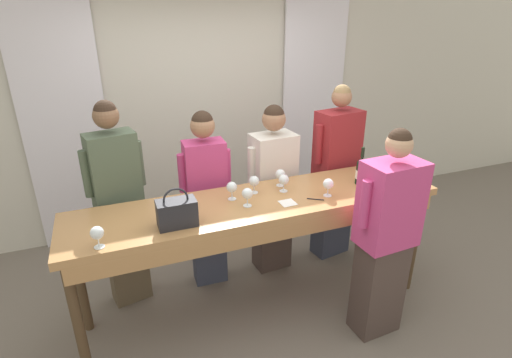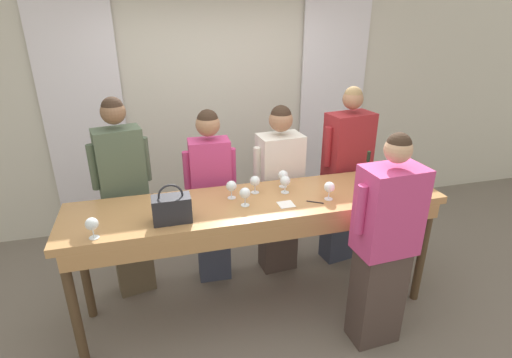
# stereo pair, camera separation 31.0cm
# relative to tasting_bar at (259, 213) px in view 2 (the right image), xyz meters

# --- Properties ---
(ground_plane) EXTENTS (18.00, 18.00, 0.00)m
(ground_plane) POSITION_rel_tasting_bar_xyz_m (0.00, 0.02, -0.93)
(ground_plane) COLOR #70665B
(wall_back) EXTENTS (12.00, 0.06, 2.80)m
(wall_back) POSITION_rel_tasting_bar_xyz_m (0.00, 1.81, 0.47)
(wall_back) COLOR beige
(wall_back) RESTS_ON ground_plane
(curtain_panel_left) EXTENTS (0.80, 0.03, 2.69)m
(curtain_panel_left) POSITION_rel_tasting_bar_xyz_m (-1.40, 1.75, 0.41)
(curtain_panel_left) COLOR white
(curtain_panel_left) RESTS_ON ground_plane
(curtain_panel_right) EXTENTS (0.80, 0.03, 2.69)m
(curtain_panel_right) POSITION_rel_tasting_bar_xyz_m (1.40, 1.75, 0.41)
(curtain_panel_right) COLOR white
(curtain_panel_right) RESTS_ON ground_plane
(tasting_bar) EXTENTS (2.92, 0.67, 1.04)m
(tasting_bar) POSITION_rel_tasting_bar_xyz_m (0.00, 0.00, 0.00)
(tasting_bar) COLOR #B27F4C
(tasting_bar) RESTS_ON ground_plane
(wine_bottle) EXTENTS (0.08, 0.08, 0.32)m
(wine_bottle) POSITION_rel_tasting_bar_xyz_m (0.91, 0.01, 0.22)
(wine_bottle) COLOR black
(wine_bottle) RESTS_ON tasting_bar
(handbag) EXTENTS (0.26, 0.15, 0.28)m
(handbag) POSITION_rel_tasting_bar_xyz_m (-0.67, -0.14, 0.20)
(handbag) COLOR #232328
(handbag) RESTS_ON tasting_bar
(wine_glass_front_left) EXTENTS (0.08, 0.08, 0.15)m
(wine_glass_front_left) POSITION_rel_tasting_bar_xyz_m (-0.12, -0.04, 0.20)
(wine_glass_front_left) COLOR white
(wine_glass_front_left) RESTS_ON tasting_bar
(wine_glass_front_mid) EXTENTS (0.08, 0.08, 0.15)m
(wine_glass_front_mid) POSITION_rel_tasting_bar_xyz_m (-1.18, -0.24, 0.20)
(wine_glass_front_mid) COLOR white
(wine_glass_front_mid) RESTS_ON tasting_bar
(wine_glass_front_right) EXTENTS (0.08, 0.08, 0.15)m
(wine_glass_front_right) POSITION_rel_tasting_bar_xyz_m (1.33, 0.06, 0.20)
(wine_glass_front_right) COLOR white
(wine_glass_front_right) RESTS_ON tasting_bar
(wine_glass_center_left) EXTENTS (0.08, 0.08, 0.15)m
(wine_glass_center_left) POSITION_rel_tasting_bar_xyz_m (0.53, -0.11, 0.20)
(wine_glass_center_left) COLOR white
(wine_glass_center_left) RESTS_ON tasting_bar
(wine_glass_center_mid) EXTENTS (0.08, 0.08, 0.15)m
(wine_glass_center_mid) POSITION_rel_tasting_bar_xyz_m (0.27, 0.21, 0.20)
(wine_glass_center_mid) COLOR white
(wine_glass_center_mid) RESTS_ON tasting_bar
(wine_glass_center_right) EXTENTS (0.08, 0.08, 0.15)m
(wine_glass_center_right) POSITION_rel_tasting_bar_xyz_m (0.01, 0.16, 0.20)
(wine_glass_center_right) COLOR white
(wine_glass_center_right) RESTS_ON tasting_bar
(wine_glass_back_left) EXTENTS (0.08, 0.08, 0.15)m
(wine_glass_back_left) POSITION_rel_tasting_bar_xyz_m (-0.19, 0.11, 0.20)
(wine_glass_back_left) COLOR white
(wine_glass_back_left) RESTS_ON tasting_bar
(wine_glass_back_mid) EXTENTS (0.08, 0.08, 0.15)m
(wine_glass_back_mid) POSITION_rel_tasting_bar_xyz_m (0.24, 0.10, 0.20)
(wine_glass_back_mid) COLOR white
(wine_glass_back_mid) RESTS_ON tasting_bar
(napkin) EXTENTS (0.12, 0.12, 0.00)m
(napkin) POSITION_rel_tasting_bar_xyz_m (0.18, -0.11, 0.10)
(napkin) COLOR white
(napkin) RESTS_ON tasting_bar
(pen) EXTENTS (0.12, 0.08, 0.01)m
(pen) POSITION_rel_tasting_bar_xyz_m (0.41, -0.14, 0.11)
(pen) COLOR black
(pen) RESTS_ON tasting_bar
(guest_olive_jacket) EXTENTS (0.48, 0.29, 1.79)m
(guest_olive_jacket) POSITION_rel_tasting_bar_xyz_m (-1.02, 0.55, -0.00)
(guest_olive_jacket) COLOR brown
(guest_olive_jacket) RESTS_ON ground_plane
(guest_pink_top) EXTENTS (0.46, 0.23, 1.65)m
(guest_pink_top) POSITION_rel_tasting_bar_xyz_m (-0.29, 0.55, -0.07)
(guest_pink_top) COLOR #383D51
(guest_pink_top) RESTS_ON ground_plane
(guest_cream_sweater) EXTENTS (0.51, 0.29, 1.64)m
(guest_cream_sweater) POSITION_rel_tasting_bar_xyz_m (0.35, 0.55, -0.09)
(guest_cream_sweater) COLOR #473833
(guest_cream_sweater) RESTS_ON ground_plane
(guest_striped_shirt) EXTENTS (0.54, 0.31, 1.77)m
(guest_striped_shirt) POSITION_rel_tasting_bar_xyz_m (1.03, 0.55, -0.03)
(guest_striped_shirt) COLOR #383D51
(guest_striped_shirt) RESTS_ON ground_plane
(host_pouring) EXTENTS (0.53, 0.30, 1.68)m
(host_pouring) POSITION_rel_tasting_bar_xyz_m (0.78, -0.55, -0.09)
(host_pouring) COLOR #473833
(host_pouring) RESTS_ON ground_plane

